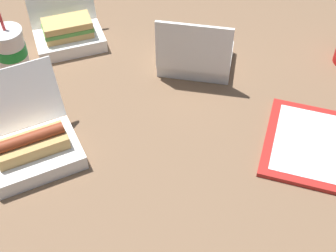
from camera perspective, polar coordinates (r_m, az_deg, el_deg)
The scene contains 5 objects.
ground_plane at distance 1.17m, azimuth 2.56°, elevation -0.35°, with size 3.20×3.20×0.00m, color brown.
clamshell_sandwich_left at distance 1.43m, azimuth -12.07°, elevation 11.08°, with size 0.26×0.25×0.16m.
clamshell_hotdog_back at distance 1.12m, azimuth -16.31°, elevation -2.30°, with size 0.30×0.30×0.18m.
clamshell_hotdog_right at distance 1.32m, azimuth 3.42°, elevation 8.68°, with size 0.20×0.16×0.19m.
soda_cup_back at distance 1.34m, azimuth -18.53°, elevation 8.45°, with size 0.09×0.09×0.21m.
Camera 1 is at (-0.11, 0.79, 0.85)m, focal length 50.00 mm.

